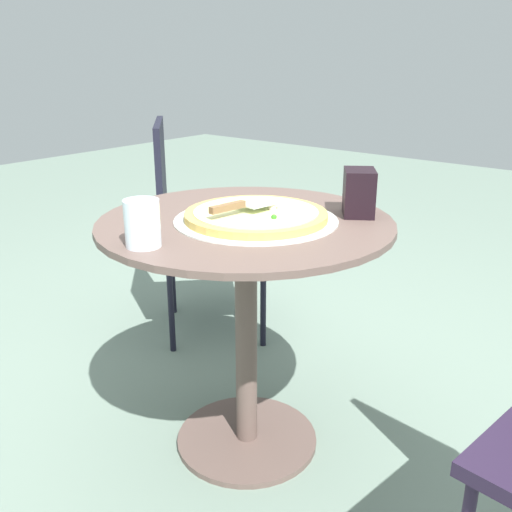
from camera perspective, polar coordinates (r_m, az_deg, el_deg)
ground_plane at (r=1.89m, az=-0.90°, el=-17.75°), size 10.00×10.00×0.00m
patio_table at (r=1.63m, az=-1.00°, el=-3.01°), size 0.80×0.80×0.72m
pizza_on_tray at (r=1.55m, az=0.01°, el=3.98°), size 0.44×0.44×0.04m
pizza_server at (r=1.52m, az=-1.39°, el=5.05°), size 0.09×0.21×0.02m
drinking_cup at (r=1.36m, az=-11.16°, el=3.18°), size 0.08×0.08×0.11m
napkin_dispenser at (r=1.62m, az=10.13°, el=6.19°), size 0.13×0.14×0.13m
patio_chair_far at (r=2.37m, az=-6.20°, el=4.27°), size 0.60×0.60×0.89m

